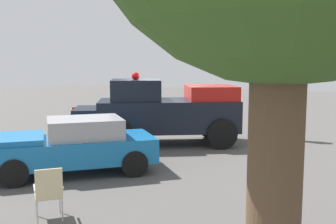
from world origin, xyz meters
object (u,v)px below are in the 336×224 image
Objects in this scene: vintage_fire_truck at (162,111)px; lawn_chair_spare at (79,117)px; lawn_chair_by_car at (49,190)px; traffic_cone at (192,123)px; classic_hot_rod at (72,145)px; spectator_standing at (297,115)px.

vintage_fire_truck reaches higher than lawn_chair_spare.
traffic_cone is (10.48, 1.44, -0.28)m from lawn_chair_by_car.
spectator_standing is at bearing -33.41° from classic_hot_rod.
lawn_chair_by_car is 10.42m from spectator_standing.
lawn_chair_by_car is (-7.17, -1.27, -0.61)m from vintage_fire_truck.
spectator_standing reaches higher than classic_hot_rod.
traffic_cone is at bearing -2.00° from classic_hot_rod.
lawn_chair_spare reaches higher than traffic_cone.
lawn_chair_spare is 4.92m from traffic_cone.
classic_hot_rod reaches higher than lawn_chair_spare.
lawn_chair_by_car is at bearing 163.01° from spectator_standing.
classic_hot_rod is at bearing -142.99° from lawn_chair_spare.
vintage_fire_truck is 9.81× the size of traffic_cone.
spectator_standing is at bearing -57.08° from vintage_fire_truck.
vintage_fire_truck is 4.45m from classic_hot_rod.
vintage_fire_truck is at bearing -177.03° from traffic_cone.
lawn_chair_by_car is at bearing -172.18° from traffic_cone.
traffic_cone is at bearing 2.97° from vintage_fire_truck.
classic_hot_rod is 7.74m from traffic_cone.
spectator_standing is 2.64× the size of traffic_cone.
vintage_fire_truck is 4.61m from lawn_chair_spare.
vintage_fire_truck reaches higher than traffic_cone.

